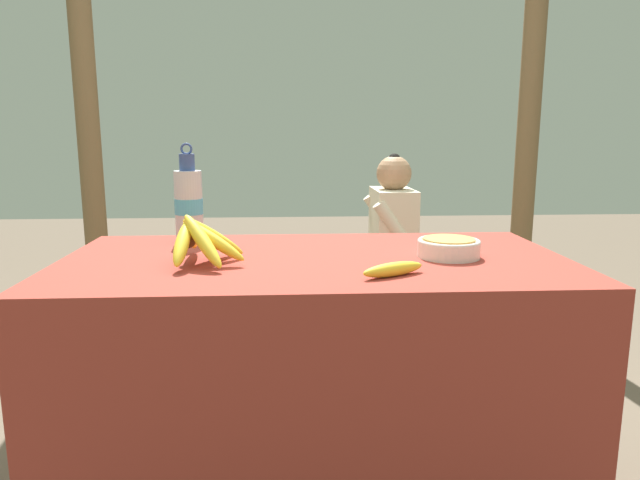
{
  "coord_description": "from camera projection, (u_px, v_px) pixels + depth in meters",
  "views": [
    {
      "loc": [
        -0.07,
        -1.57,
        1.13
      ],
      "look_at": [
        0.02,
        0.05,
        0.82
      ],
      "focal_mm": 32.0,
      "sensor_mm": 36.0,
      "label": 1
    }
  ],
  "objects": [
    {
      "name": "market_counter",
      "position": [
        315.0,
        386.0,
        1.68
      ],
      "size": [
        1.42,
        0.74,
        0.78
      ],
      "color": "maroon",
      "rests_on": "ground_plane"
    },
    {
      "name": "banana_bunch_ripe",
      "position": [
        202.0,
        239.0,
        1.52
      ],
      "size": [
        0.19,
        0.29,
        0.15
      ],
      "color": "#4C381E",
      "rests_on": "market_counter"
    },
    {
      "name": "serving_bowl",
      "position": [
        449.0,
        247.0,
        1.61
      ],
      "size": [
        0.18,
        0.18,
        0.05
      ],
      "color": "white",
      "rests_on": "market_counter"
    },
    {
      "name": "water_bottle",
      "position": [
        189.0,
        204.0,
        1.82
      ],
      "size": [
        0.09,
        0.09,
        0.31
      ],
      "color": "silver",
      "rests_on": "market_counter"
    },
    {
      "name": "loose_banana_front",
      "position": [
        393.0,
        269.0,
        1.4
      ],
      "size": [
        0.17,
        0.11,
        0.03
      ],
      "rotation": [
        0.0,
        0.0,
        0.47
      ],
      "color": "yellow",
      "rests_on": "market_counter"
    },
    {
      "name": "wooden_bench",
      "position": [
        317.0,
        286.0,
        3.01
      ],
      "size": [
        1.8,
        0.32,
        0.38
      ],
      "color": "brown",
      "rests_on": "ground_plane"
    },
    {
      "name": "seated_vendor",
      "position": [
        384.0,
        240.0,
        2.95
      ],
      "size": [
        0.4,
        0.39,
        1.02
      ],
      "rotation": [
        0.0,
        0.0,
        3.15
      ],
      "color": "#564C60",
      "rests_on": "ground_plane"
    },
    {
      "name": "banana_bunch_green",
      "position": [
        228.0,
        266.0,
        2.96
      ],
      "size": [
        0.17,
        0.31,
        0.13
      ],
      "color": "#4C381E",
      "rests_on": "wooden_bench"
    },
    {
      "name": "support_post_near",
      "position": [
        88.0,
        127.0,
        3.2
      ],
      "size": [
        0.13,
        0.13,
        2.31
      ],
      "color": "brown",
      "rests_on": "ground_plane"
    },
    {
      "name": "support_post_far",
      "position": [
        528.0,
        127.0,
        3.35
      ],
      "size": [
        0.13,
        0.13,
        2.31
      ],
      "color": "brown",
      "rests_on": "ground_plane"
    }
  ]
}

